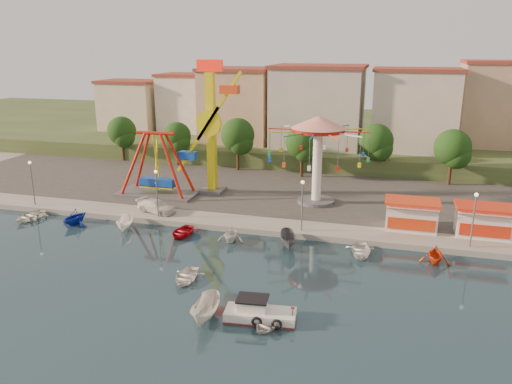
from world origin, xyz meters
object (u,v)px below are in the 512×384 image
(kamikaze_tower, at_px, (213,131))
(skiff, at_px, (206,310))
(rowboat_a, at_px, (186,276))
(wave_swinger, at_px, (318,140))
(cabin_motorboat, at_px, (259,314))
(pirate_ship_ride, at_px, (157,165))
(van, at_px, (156,206))

(kamikaze_tower, xyz_separation_m, skiff, (9.71, -28.12, -7.73))
(rowboat_a, bearing_deg, wave_swinger, 68.83)
(kamikaze_tower, bearing_deg, wave_swinger, -2.59)
(wave_swinger, distance_m, cabin_motorboat, 27.63)
(pirate_ship_ride, xyz_separation_m, wave_swinger, (19.78, 1.88, 3.80))
(pirate_ship_ride, height_order, cabin_motorboat, pirate_ship_ride)
(pirate_ship_ride, bearing_deg, rowboat_a, -58.43)
(cabin_motorboat, distance_m, van, 24.87)
(pirate_ship_ride, bearing_deg, wave_swinger, 5.43)
(pirate_ship_ride, height_order, rowboat_a, pirate_ship_ride)
(wave_swinger, relative_size, van, 2.44)
(rowboat_a, bearing_deg, pirate_ship_ride, 118.65)
(rowboat_a, bearing_deg, skiff, -57.14)
(rowboat_a, bearing_deg, cabin_motorboat, -33.28)
(kamikaze_tower, relative_size, wave_swinger, 1.42)
(cabin_motorboat, distance_m, rowboat_a, 8.61)
(wave_swinger, relative_size, cabin_motorboat, 2.23)
(kamikaze_tower, distance_m, cabin_motorboat, 31.26)
(cabin_motorboat, bearing_deg, rowboat_a, 143.33)
(cabin_motorboat, bearing_deg, van, 126.64)
(van, bearing_deg, kamikaze_tower, -6.94)
(wave_swinger, bearing_deg, pirate_ship_ride, -174.57)
(rowboat_a, xyz_separation_m, skiff, (3.85, -5.35, 0.43))
(cabin_motorboat, height_order, van, van)
(cabin_motorboat, distance_m, skiff, 3.73)
(pirate_ship_ride, distance_m, cabin_motorboat, 31.92)
(kamikaze_tower, height_order, van, kamikaze_tower)
(wave_swinger, xyz_separation_m, van, (-16.82, -8.33, -6.91))
(kamikaze_tower, distance_m, rowboat_a, 24.89)
(wave_swinger, xyz_separation_m, cabin_motorboat, (0.12, -26.53, -7.72))
(pirate_ship_ride, bearing_deg, van, -65.34)
(cabin_motorboat, height_order, rowboat_a, cabin_motorboat)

